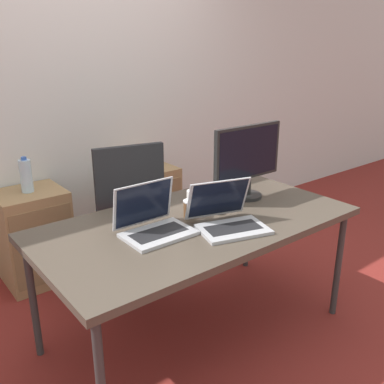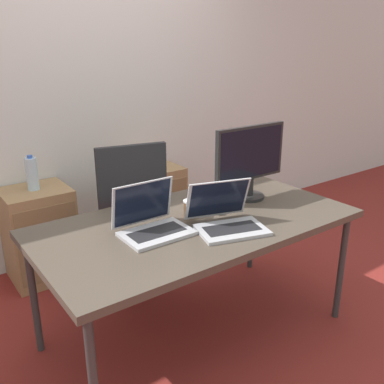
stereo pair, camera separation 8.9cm
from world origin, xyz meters
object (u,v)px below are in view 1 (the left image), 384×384
Objects in this scene: water_bottle at (26,176)px; monitor at (247,159)px; mouse at (218,211)px; cabinet_left at (34,237)px; laptop_left at (153,223)px; coffee_cup_brown at (190,209)px; cabinet_right at (147,207)px; office_chair at (124,235)px; laptop_right at (228,218)px; coffee_cup_white at (193,198)px.

monitor is at bearing -47.80° from water_bottle.
monitor is at bearing 17.13° from mouse.
laptop_left reaches higher than cabinet_left.
coffee_cup_brown is at bearing -65.19° from cabinet_left.
monitor is at bearing -87.42° from cabinet_right.
water_bottle is (-0.46, 0.49, 0.40)m from office_chair.
water_bottle is (0.00, 0.00, 0.46)m from cabinet_left.
office_chair reaches higher than coffee_cup_brown.
monitor reaches higher than coffee_cup_brown.
cabinet_right is at bearing 44.80° from office_chair.
coffee_cup_brown is at bearing 157.22° from mouse.
office_chair is 3.07× the size of laptop_left.
cabinet_left is 1.00× the size of cabinet_right.
cabinet_left is 9.79× the size of mouse.
coffee_cup_white is at bearing 80.06° from laptop_right.
water_bottle is 0.61× the size of laptop_right.
mouse is at bearing -60.54° from water_bottle.
cabinet_right is 1.46m from laptop_left.
cabinet_right is 1.06m from water_bottle.
office_chair is 1.00m from monitor.
office_chair is 1.57× the size of cabinet_right.
laptop_left is 0.45m from coffee_cup_white.
mouse is (0.43, -0.01, -0.04)m from laptop_left.
water_bottle is at bearing 113.22° from laptop_right.
office_chair is at bearing 95.93° from coffee_cup_brown.
coffee_cup_white is (0.66, -1.00, 0.44)m from cabinet_left.
laptop_left is 0.86× the size of laptop_right.
coffee_cup_brown is at bearing -110.56° from cabinet_right.
cabinet_left is at bearing 114.81° from coffee_cup_brown.
cabinet_left is 7.15× the size of coffee_cup_brown.
office_chair is at bearing 98.54° from laptop_right.
water_bottle is 1.20m from coffee_cup_white.
monitor is 5.90× the size of coffee_cup_white.
mouse is (0.68, -1.20, 0.41)m from cabinet_left.
water_bottle is at bearing 101.74° from laptop_left.
cabinet_right is 1.29m from coffee_cup_brown.
coffee_cup_white is at bearing -56.84° from water_bottle.
monitor is at bearing 33.71° from laptop_right.
cabinet_right is at bearing 77.24° from mouse.
monitor is (0.05, -1.10, 0.64)m from cabinet_right.
office_chair is 2.65× the size of laptop_right.
mouse is 0.79× the size of coffee_cup_white.
monitor reaches higher than coffee_cup_white.
cabinet_right is 9.79× the size of mouse.
laptop_left is 3.93× the size of coffee_cup_white.
laptop_right is at bearing -66.78° from water_bottle.
coffee_cup_brown is (0.28, 0.05, -0.00)m from laptop_left.
water_bottle is at bearing 119.46° from mouse.
office_chair is 12.09× the size of coffee_cup_white.
laptop_right is (0.13, -0.89, 0.38)m from office_chair.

